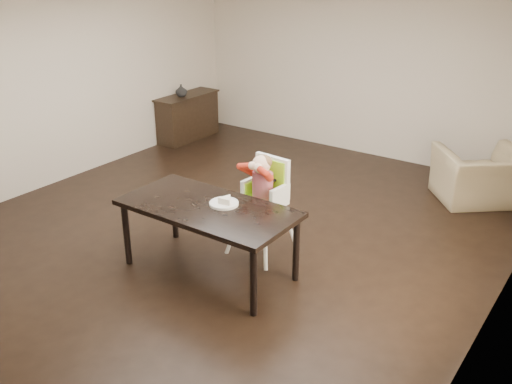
# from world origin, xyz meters

# --- Properties ---
(ground) EXTENTS (7.00, 7.00, 0.00)m
(ground) POSITION_xyz_m (0.00, 0.00, 0.00)
(ground) COLOR black
(ground) RESTS_ON ground
(room_walls) EXTENTS (6.02, 7.02, 2.71)m
(room_walls) POSITION_xyz_m (0.00, 0.00, 1.86)
(room_walls) COLOR beige
(room_walls) RESTS_ON ground
(dining_table) EXTENTS (1.80, 0.90, 0.75)m
(dining_table) POSITION_xyz_m (0.40, -0.88, 0.67)
(dining_table) COLOR black
(dining_table) RESTS_ON ground
(high_chair) EXTENTS (0.52, 0.52, 1.14)m
(high_chair) POSITION_xyz_m (0.61, -0.20, 0.81)
(high_chair) COLOR white
(high_chair) RESTS_ON ground
(plate) EXTENTS (0.37, 0.37, 0.08)m
(plate) POSITION_xyz_m (0.52, -0.76, 0.78)
(plate) COLOR white
(plate) RESTS_ON dining_table
(armchair) EXTENTS (1.28, 1.23, 0.94)m
(armchair) POSITION_xyz_m (2.18, 2.58, 0.47)
(armchair) COLOR tan
(armchair) RESTS_ON ground
(sideboard) EXTENTS (0.44, 1.26, 0.79)m
(sideboard) POSITION_xyz_m (-2.78, 2.41, 0.40)
(sideboard) COLOR black
(sideboard) RESTS_ON ground
(vase) EXTENTS (0.25, 0.25, 0.20)m
(vase) POSITION_xyz_m (-2.78, 2.27, 0.89)
(vase) COLOR #99999E
(vase) RESTS_ON sideboard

